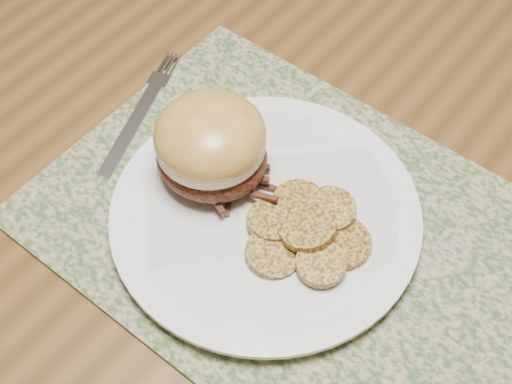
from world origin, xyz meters
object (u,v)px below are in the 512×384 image
Objects in this scene: dining_table at (292,192)px; dinner_plate at (265,215)px; fork at (142,111)px; pork_sandwich at (211,144)px.

dinner_plate is (0.03, -0.09, 0.09)m from dining_table.
fork reaches higher than dining_table.
pork_sandwich reaches higher than dining_table.
dining_table is at bearing 73.32° from pork_sandwich.
dinner_plate is 0.18m from fork.
fork is at bearing 171.43° from dinner_plate.
pork_sandwich is at bearing -31.23° from fork.
dining_table is 13.99× the size of pork_sandwich.
dinner_plate reaches higher than dining_table.
pork_sandwich is at bearing -109.40° from dining_table.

